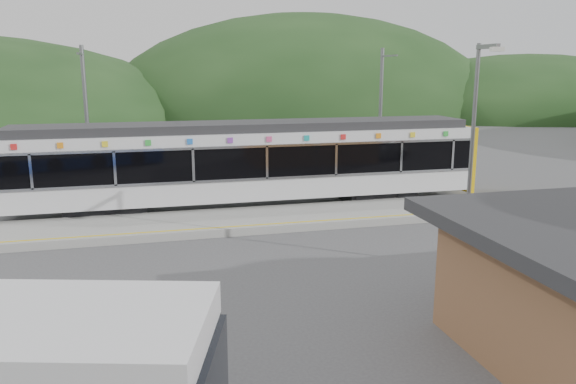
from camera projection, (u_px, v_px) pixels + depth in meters
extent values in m
plane|color=#4C4C4F|center=(287.00, 248.00, 19.19)|extent=(120.00, 120.00, 0.00)
ellipsoid|color=#1E3D19|center=(305.00, 116.00, 74.16)|extent=(52.00, 39.00, 26.00)
ellipsoid|color=#1E3D19|center=(525.00, 115.00, 75.40)|extent=(44.00, 33.00, 16.00)
cube|color=#9E9E99|center=(267.00, 219.00, 22.28)|extent=(26.00, 3.20, 0.30)
cube|color=yellow|center=(274.00, 224.00, 21.02)|extent=(26.00, 0.10, 0.01)
cube|color=black|center=(107.00, 209.00, 23.32)|extent=(3.20, 2.20, 0.56)
cube|color=black|center=(376.00, 193.00, 26.19)|extent=(3.20, 2.20, 0.56)
cube|color=silver|center=(249.00, 184.00, 24.60)|extent=(20.00, 2.90, 0.92)
cube|color=black|center=(249.00, 157.00, 24.34)|extent=(20.00, 2.96, 1.45)
cube|color=silver|center=(255.00, 179.00, 23.07)|extent=(20.00, 0.05, 0.10)
cube|color=silver|center=(255.00, 146.00, 22.78)|extent=(20.00, 0.05, 0.10)
cube|color=silver|center=(248.00, 136.00, 24.14)|extent=(20.00, 2.90, 0.45)
cube|color=#2D2D30|center=(248.00, 126.00, 24.05)|extent=(19.40, 2.50, 0.36)
cube|color=#DDAF0B|center=(457.00, 156.00, 26.83)|extent=(0.24, 2.92, 3.00)
cube|color=silver|center=(31.00, 172.00, 20.89)|extent=(0.10, 0.05, 1.35)
cube|color=silver|center=(115.00, 169.00, 21.61)|extent=(0.10, 0.05, 1.35)
cube|color=silver|center=(193.00, 165.00, 22.33)|extent=(0.10, 0.05, 1.35)
cube|color=silver|center=(267.00, 162.00, 23.04)|extent=(0.10, 0.05, 1.35)
cube|color=silver|center=(336.00, 160.00, 23.76)|extent=(0.10, 0.05, 1.35)
cube|color=silver|center=(401.00, 157.00, 24.47)|extent=(0.10, 0.05, 1.35)
cube|color=silver|center=(453.00, 155.00, 25.07)|extent=(0.10, 0.05, 1.35)
cube|color=red|center=(14.00, 147.00, 20.58)|extent=(0.22, 0.04, 0.22)
cube|color=orange|center=(60.00, 145.00, 20.96)|extent=(0.22, 0.04, 0.22)
cube|color=yellow|center=(105.00, 144.00, 21.34)|extent=(0.22, 0.04, 0.22)
cube|color=green|center=(148.00, 143.00, 21.72)|extent=(0.22, 0.04, 0.22)
cube|color=blue|center=(190.00, 142.00, 22.11)|extent=(0.22, 0.04, 0.22)
cube|color=purple|center=(230.00, 140.00, 22.49)|extent=(0.22, 0.04, 0.22)
cube|color=#E54C8C|center=(269.00, 139.00, 22.87)|extent=(0.22, 0.04, 0.22)
cube|color=#19A5A5|center=(307.00, 138.00, 23.25)|extent=(0.22, 0.04, 0.22)
cube|color=red|center=(343.00, 137.00, 23.63)|extent=(0.22, 0.04, 0.22)
cube|color=orange|center=(379.00, 136.00, 24.02)|extent=(0.22, 0.04, 0.22)
cube|color=yellow|center=(413.00, 135.00, 24.40)|extent=(0.22, 0.04, 0.22)
cube|color=green|center=(446.00, 134.00, 24.78)|extent=(0.22, 0.04, 0.22)
cylinder|color=slate|center=(87.00, 126.00, 24.92)|extent=(0.18, 0.18, 7.00)
cube|color=slate|center=(80.00, 54.00, 23.49)|extent=(0.08, 1.80, 0.08)
cylinder|color=slate|center=(380.00, 119.00, 28.26)|extent=(0.18, 0.18, 7.00)
cube|color=slate|center=(389.00, 56.00, 26.84)|extent=(0.08, 1.80, 0.08)
cylinder|color=slate|center=(471.00, 160.00, 16.57)|extent=(0.12, 0.12, 6.69)
cube|color=slate|center=(489.00, 46.00, 15.41)|extent=(0.22, 1.12, 0.12)
cube|color=silver|center=(500.00, 49.00, 14.95)|extent=(0.36, 0.21, 0.12)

